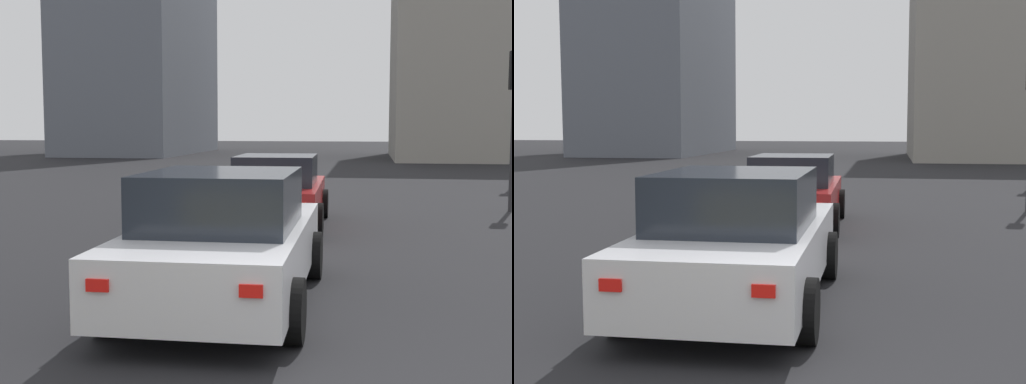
# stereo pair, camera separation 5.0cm
# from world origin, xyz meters

# --- Properties ---
(car_red_right_lead) EXTENTS (4.43, 2.05, 1.46)m
(car_red_right_lead) POSITION_xyz_m (9.02, 1.61, 0.71)
(car_red_right_lead) COLOR maroon
(car_red_right_lead) RESTS_ON ground_plane
(car_white_right_second) EXTENTS (4.59, 2.09, 1.56)m
(car_white_right_second) POSITION_xyz_m (2.85, 1.41, 0.75)
(car_white_right_second) COLOR silver
(car_white_right_second) RESTS_ON ground_plane
(building_facade_left) EXTENTS (12.75, 8.70, 14.13)m
(building_facade_left) POSITION_xyz_m (39.04, -6.00, 7.06)
(building_facade_left) COLOR gray
(building_facade_left) RESTS_ON ground_plane
(building_facade_center) EXTENTS (15.44, 7.72, 16.79)m
(building_facade_center) POSITION_xyz_m (43.34, 16.00, 8.39)
(building_facade_center) COLOR slate
(building_facade_center) RESTS_ON ground_plane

